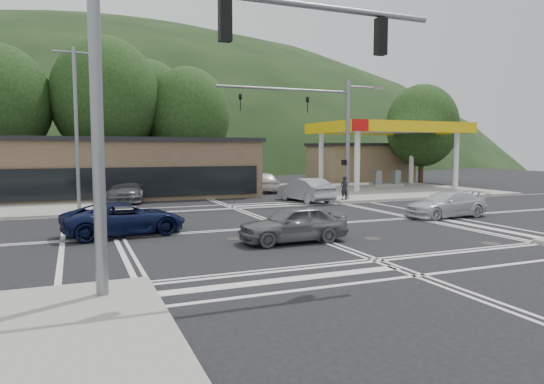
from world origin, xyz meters
name	(u,v)px	position (x,y,z in m)	size (l,w,h in m)	color
ground	(284,227)	(0.00, 0.00, 0.00)	(120.00, 120.00, 0.00)	black
sidewalk_ne	(374,189)	(15.00, 15.00, 0.07)	(16.00, 16.00, 0.15)	gray
gas_station_canopy	(388,131)	(16.99, 15.99, 5.04)	(12.32, 8.34, 5.75)	silver
convenience_store	(360,164)	(20.00, 25.00, 1.90)	(10.00, 6.00, 3.80)	#846B4F
commercial_row	(85,170)	(-8.00, 17.00, 2.00)	(24.00, 8.00, 4.00)	brown
hill_north	(117,165)	(0.00, 90.00, 0.00)	(252.00, 126.00, 140.00)	black
tree_n_b	(106,98)	(-6.00, 24.00, 7.79)	(9.00, 9.00, 12.98)	#382619
tree_n_c	(188,116)	(1.00, 24.00, 6.49)	(7.60, 7.60, 10.87)	#382619
tree_n_e	(147,111)	(-2.00, 28.00, 7.14)	(8.40, 8.40, 11.98)	#382619
tree_ne	(422,126)	(24.00, 20.00, 5.84)	(7.20, 7.20, 9.99)	#382619
streetlight_nw	(77,120)	(-8.44, 9.00, 5.05)	(2.50, 0.25, 9.00)	slate
signal_mast_ne	(331,125)	(6.95, 8.20, 5.07)	(11.65, 0.30, 8.00)	slate
signal_mast_sw	(177,80)	(-6.39, -8.20, 5.12)	(9.14, 0.28, 8.00)	slate
car_blue_west	(125,219)	(-6.87, 0.50, 0.68)	(2.25, 4.87, 1.35)	#0C1235
car_grey_center	(293,224)	(-1.16, -3.43, 0.70)	(1.66, 4.11, 1.40)	slate
car_silver_east	(446,204)	(8.95, -0.30, 0.66)	(1.85, 4.54, 1.32)	silver
car_queue_a	(305,190)	(5.50, 9.00, 0.79)	(1.67, 4.78, 1.57)	#A0A3A7
car_queue_b	(261,182)	(5.50, 17.13, 0.82)	(1.94, 4.82, 1.64)	silver
car_northbound	(126,189)	(-5.50, 13.73, 0.81)	(2.28, 5.61, 1.63)	#56585B
pedestrian	(344,188)	(7.73, 7.77, 0.94)	(0.58, 0.38, 1.58)	black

